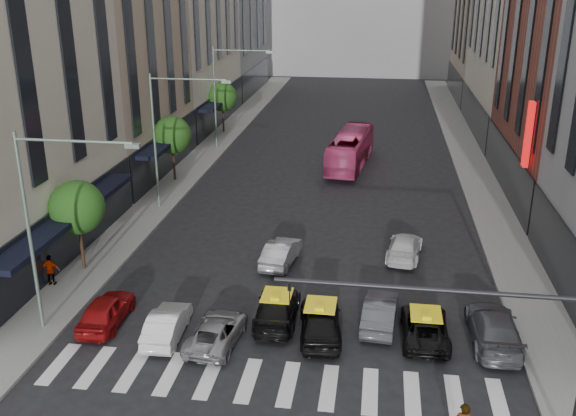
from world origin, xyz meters
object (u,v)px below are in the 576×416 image
at_px(streetlamp_near, 46,208).
at_px(streetlamp_mid, 167,124).
at_px(car_white_front, 167,324).
at_px(car_red, 106,310).
at_px(pedestrian_far, 51,270).
at_px(streetlamp_far, 225,84).
at_px(taxi_center, 320,321).
at_px(taxi_left, 277,308).
at_px(bus, 350,149).

xyz_separation_m(streetlamp_near, streetlamp_mid, (0.00, 16.00, 0.00)).
height_order(streetlamp_mid, car_white_front, streetlamp_mid).
height_order(car_red, pedestrian_far, pedestrian_far).
height_order(streetlamp_far, taxi_center, streetlamp_far).
distance_m(streetlamp_mid, taxi_left, 17.52).
relative_size(car_red, taxi_left, 0.88).
bearing_deg(car_red, pedestrian_far, -37.23).
bearing_deg(car_red, streetlamp_mid, -84.89).
height_order(car_red, car_white_front, car_red).
relative_size(streetlamp_far, bus, 0.87).
distance_m(streetlamp_mid, car_red, 16.10).
bearing_deg(car_red, streetlamp_far, -88.24).
distance_m(streetlamp_near, streetlamp_mid, 16.00).
distance_m(streetlamp_far, pedestrian_far, 28.61).
xyz_separation_m(car_white_front, taxi_left, (4.60, 2.02, 0.03)).
distance_m(streetlamp_near, streetlamp_far, 32.00).
xyz_separation_m(car_white_front, pedestrian_far, (-7.36, 3.75, 0.32)).
relative_size(bus, pedestrian_far, 6.33).
distance_m(streetlamp_mid, bus, 17.22).
bearing_deg(car_red, bus, -111.02).
distance_m(streetlamp_near, taxi_center, 12.69).
distance_m(car_red, taxi_left, 7.82).
xyz_separation_m(streetlamp_far, pedestrian_far, (-2.52, -28.07, -4.94)).
xyz_separation_m(taxi_left, taxi_center, (2.09, -0.97, 0.09)).
distance_m(car_white_front, pedestrian_far, 8.27).
distance_m(car_white_front, taxi_center, 6.77).
xyz_separation_m(car_red, pedestrian_far, (-4.25, 3.07, 0.27)).
bearing_deg(car_red, taxi_center, -179.30).
distance_m(car_white_front, taxi_left, 5.02).
bearing_deg(streetlamp_far, streetlamp_mid, -90.00).
xyz_separation_m(streetlamp_mid, pedestrian_far, (-2.52, -12.07, -4.94)).
relative_size(streetlamp_mid, streetlamp_far, 1.00).
distance_m(streetlamp_far, taxi_left, 31.70).
bearing_deg(taxi_left, streetlamp_far, -74.23).
xyz_separation_m(taxi_center, pedestrian_far, (-14.05, 2.70, 0.20)).
relative_size(streetlamp_mid, bus, 0.87).
bearing_deg(streetlamp_mid, streetlamp_near, -90.00).
bearing_deg(car_white_front, taxi_left, -158.95).
xyz_separation_m(streetlamp_far, car_white_front, (4.84, -31.82, -5.26)).
bearing_deg(car_white_front, streetlamp_mid, -75.64).
relative_size(taxi_center, bus, 0.43).
xyz_separation_m(bus, pedestrian_far, (-13.94, -24.16, -0.47)).
height_order(car_red, bus, bus).
relative_size(car_red, pedestrian_far, 2.49).
bearing_deg(streetlamp_far, taxi_left, -72.42).
bearing_deg(car_white_front, streetlamp_near, -0.54).
relative_size(streetlamp_near, bus, 0.87).
relative_size(car_white_front, bus, 0.38).
height_order(car_red, taxi_center, taxi_center).
bearing_deg(bus, car_white_front, 83.39).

